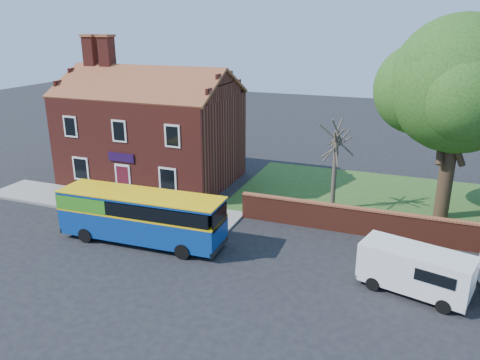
% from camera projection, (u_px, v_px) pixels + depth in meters
% --- Properties ---
extents(ground, '(120.00, 120.00, 0.00)m').
position_uv_depth(ground, '(157.00, 262.00, 23.48)').
color(ground, black).
rests_on(ground, ground).
extents(pavement, '(18.00, 3.50, 0.12)m').
position_uv_depth(pavement, '(109.00, 204.00, 30.93)').
color(pavement, gray).
rests_on(pavement, ground).
extents(kerb, '(18.00, 0.15, 0.14)m').
position_uv_depth(kerb, '(93.00, 213.00, 29.38)').
color(kerb, slate).
rests_on(kerb, ground).
extents(grass_strip, '(26.00, 12.00, 0.04)m').
position_uv_depth(grass_strip, '(433.00, 206.00, 30.57)').
color(grass_strip, '#426B28').
rests_on(grass_strip, ground).
extents(shop_building, '(12.30, 8.13, 10.50)m').
position_uv_depth(shop_building, '(152.00, 136.00, 34.96)').
color(shop_building, maroon).
rests_on(shop_building, ground).
extents(boundary_wall, '(22.00, 0.38, 1.60)m').
position_uv_depth(boundary_wall, '(435.00, 231.00, 25.01)').
color(boundary_wall, maroon).
rests_on(boundary_wall, ground).
extents(bus, '(9.23, 2.61, 2.80)m').
position_uv_depth(bus, '(137.00, 214.00, 25.28)').
color(bus, navy).
rests_on(bus, ground).
extents(van_near, '(5.03, 3.03, 2.06)m').
position_uv_depth(van_near, '(416.00, 269.00, 20.50)').
color(van_near, white).
rests_on(van_near, ground).
extents(large_tree, '(9.86, 7.80, 12.03)m').
position_uv_depth(large_tree, '(460.00, 89.00, 26.55)').
color(large_tree, black).
rests_on(large_tree, ground).
extents(bare_tree, '(2.10, 2.50, 5.59)m').
position_uv_depth(bare_tree, '(335.00, 166.00, 29.33)').
color(bare_tree, '#4C4238').
rests_on(bare_tree, ground).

